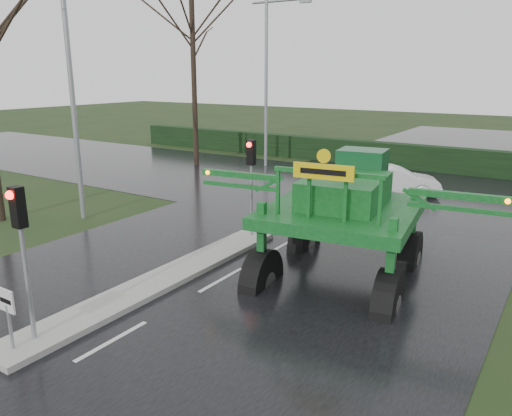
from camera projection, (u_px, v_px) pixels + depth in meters
The scene contains 13 objects.
ground at pixel (112, 342), 10.97m from camera, with size 140.00×140.00×0.00m, color black.
road_main at pixel (316, 227), 19.05m from camera, with size 14.00×80.00×0.02m, color black.
road_cross at pixel (372, 196), 23.91m from camera, with size 80.00×12.00×0.02m, color black.
median_island at pixel (163, 279), 14.06m from camera, with size 1.20×10.00×0.16m, color gray.
hedge_row at pixel (420, 158), 30.18m from camera, with size 44.00×0.90×1.50m, color black.
keep_left_sign at pixel (8, 309), 10.16m from camera, with size 0.50×0.07×1.35m.
traffic_signal_near at pixel (21, 232), 10.16m from camera, with size 0.26×0.33×3.52m.
traffic_signal_mid at pixel (251, 167), 17.03m from camera, with size 0.26×0.33×3.52m.
street_light_left_near at pixel (75, 65), 18.56m from camera, with size 3.85×0.30×10.00m.
street_light_left_far at pixel (271, 68), 29.88m from camera, with size 3.85×0.30×10.00m.
tree_left_far at pixel (193, 48), 30.23m from camera, with size 7.70×7.70×13.26m.
crop_sprayer at pixel (265, 201), 13.64m from camera, with size 8.71×5.94×4.90m.
white_sedan at pixel (393, 195), 24.05m from camera, with size 1.48×4.24×1.40m, color white.
Camera 1 is at (8.00, -6.50, 5.72)m, focal length 35.00 mm.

